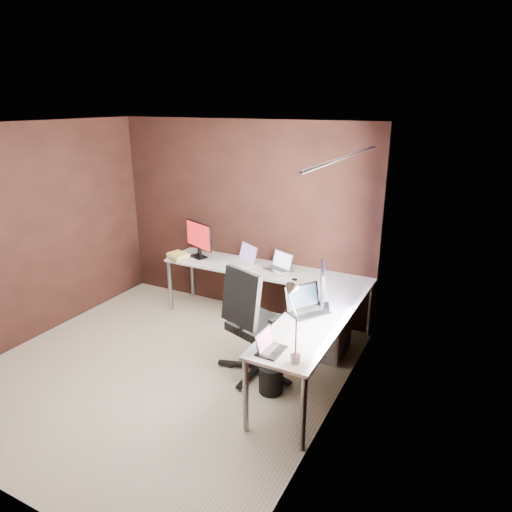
{
  "coord_description": "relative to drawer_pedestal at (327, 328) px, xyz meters",
  "views": [
    {
      "loc": [
        2.81,
        -3.27,
        2.71
      ],
      "look_at": [
        0.64,
        0.95,
        1.09
      ],
      "focal_mm": 32.0,
      "sensor_mm": 36.0,
      "label": 1
    }
  ],
  "objects": [
    {
      "name": "room",
      "position": [
        -1.09,
        -1.08,
        0.98
      ],
      "size": [
        3.6,
        3.6,
        2.5
      ],
      "color": "beige",
      "rests_on": "ground"
    },
    {
      "name": "monitor_left",
      "position": [
        -1.93,
        0.36,
        0.7
      ],
      "size": [
        0.51,
        0.25,
        0.47
      ],
      "rotation": [
        0.0,
        0.0,
        -0.4
      ],
      "color": "black",
      "rests_on": "desk"
    },
    {
      "name": "desk",
      "position": [
        -0.59,
        -0.11,
        0.38
      ],
      "size": [
        2.65,
        2.25,
        0.73
      ],
      "color": "silver",
      "rests_on": "ground"
    },
    {
      "name": "mouse_left",
      "position": [
        -2.04,
        0.21,
        0.45
      ],
      "size": [
        0.09,
        0.08,
        0.03
      ],
      "primitive_type": "ellipsoid",
      "rotation": [
        0.0,
        0.0,
        0.4
      ],
      "color": "black",
      "rests_on": "desk"
    },
    {
      "name": "mouse_corner",
      "position": [
        -0.47,
        0.15,
        0.44
      ],
      "size": [
        0.08,
        0.05,
        0.03
      ],
      "primitive_type": "ellipsoid",
      "rotation": [
        0.0,
        0.0,
        -0.08
      ],
      "color": "black",
      "rests_on": "desk"
    },
    {
      "name": "laptop_silver",
      "position": [
        -0.77,
        0.39,
        0.48
      ],
      "size": [
        0.4,
        0.35,
        0.22
      ],
      "rotation": [
        0.0,
        0.0,
        -0.42
      ],
      "color": "silver",
      "rests_on": "desk"
    },
    {
      "name": "drawer_pedestal",
      "position": [
        0.0,
        0.0,
        0.0
      ],
      "size": [
        0.42,
        0.5,
        0.6
      ],
      "primitive_type": "cube",
      "color": "silver",
      "rests_on": "ground"
    },
    {
      "name": "laptop_black_big",
      "position": [
        -0.06,
        -0.54,
        0.48
      ],
      "size": [
        0.44,
        0.47,
        0.25
      ],
      "rotation": [
        0.0,
        0.0,
        0.98
      ],
      "color": "black",
      "rests_on": "desk"
    },
    {
      "name": "wastebasket",
      "position": [
        -0.24,
        -0.96,
        -0.16
      ],
      "size": [
        0.31,
        0.31,
        0.27
      ],
      "primitive_type": "cylinder",
      "rotation": [
        0.0,
        0.0,
        -0.39
      ],
      "color": "black",
      "rests_on": "ground"
    },
    {
      "name": "desk_lamp",
      "position": [
        0.14,
        -1.39,
        0.83
      ],
      "size": [
        0.2,
        0.23,
        0.63
      ],
      "rotation": [
        0.0,
        0.0,
        0.33
      ],
      "color": "slate",
      "rests_on": "desk"
    },
    {
      "name": "laptop_black_small",
      "position": [
        -0.05,
        -1.4,
        0.47
      ],
      "size": [
        0.2,
        0.27,
        0.18
      ],
      "rotation": [
        0.0,
        0.0,
        1.53
      ],
      "color": "black",
      "rests_on": "desk"
    },
    {
      "name": "laptop_white",
      "position": [
        -1.28,
        0.41,
        0.48
      ],
      "size": [
        0.43,
        0.4,
        0.24
      ],
      "rotation": [
        0.0,
        0.0,
        -0.52
      ],
      "color": "silver",
      "rests_on": "desk"
    },
    {
      "name": "monitor_right",
      "position": [
        0.05,
        -0.39,
        0.68
      ],
      "size": [
        0.22,
        0.5,
        0.43
      ],
      "rotation": [
        0.0,
        0.0,
        1.93
      ],
      "color": "black",
      "rests_on": "desk"
    },
    {
      "name": "office_chair",
      "position": [
        -0.52,
        -0.72,
        0.05
      ],
      "size": [
        0.66,
        0.7,
        1.18
      ],
      "rotation": [
        0.0,
        0.0,
        -0.33
      ],
      "color": "black",
      "rests_on": "ground"
    },
    {
      "name": "book_stack",
      "position": [
        -2.12,
        0.15,
        0.47
      ],
      "size": [
        0.33,
        0.31,
        0.09
      ],
      "rotation": [
        0.0,
        0.0,
        -0.36
      ],
      "color": "tan",
      "rests_on": "desk"
    }
  ]
}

